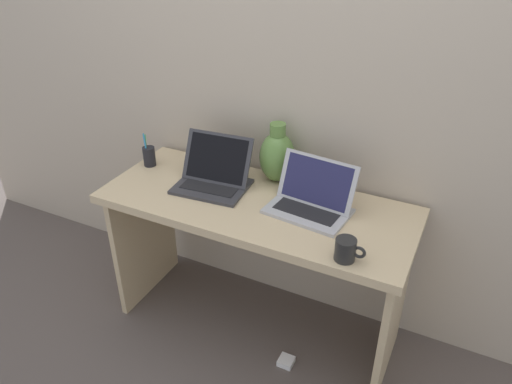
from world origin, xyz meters
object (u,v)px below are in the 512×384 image
object	(u,v)px
coffee_mug	(346,250)
pen_cup	(149,156)
laptop_left	(214,174)
green_vase	(277,156)
power_brick	(286,361)
laptop_right	(312,197)

from	to	relation	value
coffee_mug	pen_cup	world-z (taller)	pen_cup
laptop_left	green_vase	xyz separation A→B (m)	(0.24, 0.17, 0.07)
laptop_left	coffee_mug	distance (m)	0.76
pen_cup	power_brick	xyz separation A→B (m)	(0.87, -0.24, -0.78)
laptop_right	pen_cup	distance (m)	0.87
laptop_right	coffee_mug	distance (m)	0.36
laptop_left	laptop_right	bearing A→B (deg)	0.24
laptop_left	laptop_right	distance (m)	0.48
laptop_left	coffee_mug	xyz separation A→B (m)	(0.71, -0.27, -0.02)
laptop_left	power_brick	world-z (taller)	laptop_left
green_vase	power_brick	world-z (taller)	green_vase
pen_cup	green_vase	bearing A→B (deg)	12.84
laptop_right	power_brick	bearing A→B (deg)	-90.14
pen_cup	power_brick	bearing A→B (deg)	-15.59
laptop_left	pen_cup	world-z (taller)	laptop_left
power_brick	laptop_right	bearing A→B (deg)	89.86
laptop_left	power_brick	distance (m)	0.95
laptop_right	coffee_mug	xyz separation A→B (m)	(0.23, -0.27, -0.01)
green_vase	coffee_mug	world-z (taller)	green_vase
laptop_right	green_vase	bearing A→B (deg)	144.68
laptop_right	green_vase	xyz separation A→B (m)	(-0.24, 0.17, 0.07)
power_brick	pen_cup	bearing A→B (deg)	164.41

